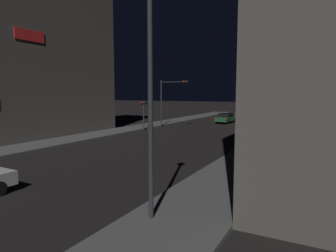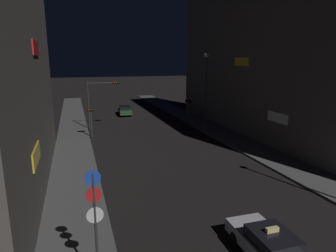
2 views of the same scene
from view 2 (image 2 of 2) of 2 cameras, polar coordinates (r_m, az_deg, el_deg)
The scene contains 10 objects.
sidewalk_left at distance 35.22m, azimuth -17.96°, elevation -1.47°, with size 3.42×66.65×0.16m, color #4C4C4C.
sidewalk_right at distance 38.65m, azimuth 6.93°, elevation 0.29°, with size 3.42×66.65×0.16m, color #4C4C4C.
building_facade_right at distance 35.27m, azimuth 18.68°, elevation 12.95°, with size 6.32×33.03×17.75m.
taxi at distance 13.89m, azimuth 19.23°, elevation -21.18°, with size 1.89×4.48×1.62m.
far_car at distance 45.95m, azimuth -8.42°, elevation 3.05°, with size 2.08×4.56×1.42m.
traffic_light_overhead at distance 36.28m, azimuth -13.16°, elevation 5.84°, with size 3.87×0.41×5.91m.
traffic_light_left_kerb at distance 32.37m, azimuth -14.77°, elevation 1.89°, with size 0.80×0.42×3.44m.
traffic_light_right_kerb at distance 37.96m, azimuth 3.97°, elevation 3.80°, with size 0.80×0.42×3.41m.
sign_pole_left at distance 11.14m, azimuth -14.00°, elevation -17.00°, with size 0.60×0.10×4.51m.
street_lamp_far_block at distance 34.90m, azimuth 7.41°, elevation 9.24°, with size 0.54×0.54×9.00m.
Camera 2 is at (-7.78, -2.92, 8.32)m, focal length 31.31 mm.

